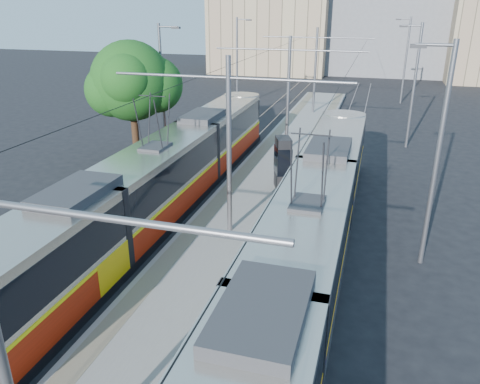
% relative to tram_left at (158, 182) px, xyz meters
% --- Properties ---
extents(ground, '(160.00, 160.00, 0.00)m').
position_rel_tram_left_xyz_m(ground, '(3.60, -8.89, -1.71)').
color(ground, black).
rests_on(ground, ground).
extents(platform, '(4.00, 50.00, 0.30)m').
position_rel_tram_left_xyz_m(platform, '(3.60, 8.11, -1.56)').
color(platform, gray).
rests_on(platform, ground).
extents(tactile_strip_left, '(0.70, 50.00, 0.01)m').
position_rel_tram_left_xyz_m(tactile_strip_left, '(2.15, 8.11, -1.40)').
color(tactile_strip_left, gray).
rests_on(tactile_strip_left, platform).
extents(tactile_strip_right, '(0.70, 50.00, 0.01)m').
position_rel_tram_left_xyz_m(tactile_strip_right, '(5.05, 8.11, -1.40)').
color(tactile_strip_right, gray).
rests_on(tactile_strip_right, platform).
extents(rails, '(8.71, 70.00, 0.03)m').
position_rel_tram_left_xyz_m(rails, '(3.60, 8.11, -1.69)').
color(rails, gray).
rests_on(rails, ground).
extents(tram_left, '(2.43, 28.54, 5.50)m').
position_rel_tram_left_xyz_m(tram_left, '(0.00, 0.00, 0.00)').
color(tram_left, black).
rests_on(tram_left, ground).
extents(tram_right, '(2.43, 28.82, 5.50)m').
position_rel_tram_left_xyz_m(tram_right, '(7.20, -4.32, 0.15)').
color(tram_right, black).
rests_on(tram_right, ground).
extents(catenary, '(9.20, 70.00, 7.00)m').
position_rel_tram_left_xyz_m(catenary, '(3.60, 5.26, 2.81)').
color(catenary, slate).
rests_on(catenary, platform).
extents(street_lamps, '(15.18, 38.22, 8.00)m').
position_rel_tram_left_xyz_m(street_lamps, '(3.60, 12.11, 2.47)').
color(street_lamps, slate).
rests_on(street_lamps, ground).
extents(shelter, '(1.11, 1.37, 2.62)m').
position_rel_tram_left_xyz_m(shelter, '(4.69, 4.51, -0.04)').
color(shelter, black).
rests_on(shelter, platform).
extents(tree, '(4.98, 4.61, 7.24)m').
position_rel_tram_left_xyz_m(tree, '(-4.32, 6.77, 3.18)').
color(tree, '#382314').
rests_on(tree, ground).
extents(building_left, '(16.32, 12.24, 13.10)m').
position_rel_tram_left_xyz_m(building_left, '(-6.40, 51.11, 4.85)').
color(building_left, tan).
rests_on(building_left, ground).
extents(building_centre, '(18.36, 14.28, 16.90)m').
position_rel_tram_left_xyz_m(building_centre, '(9.60, 55.11, 6.75)').
color(building_centre, slate).
rests_on(building_centre, ground).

